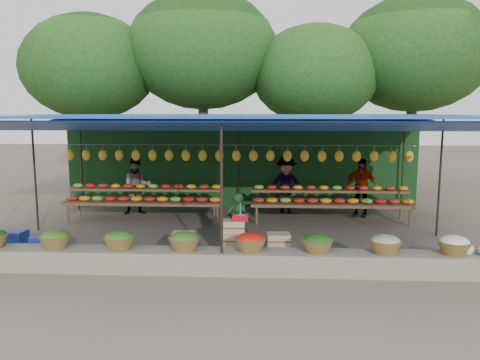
# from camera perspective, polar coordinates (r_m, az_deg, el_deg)

# --- Properties ---
(ground) EXTENTS (60.00, 60.00, 0.00)m
(ground) POSITION_cam_1_polar(r_m,az_deg,el_deg) (11.32, -0.87, -6.49)
(ground) COLOR brown
(ground) RESTS_ON ground
(stone_curb) EXTENTS (10.60, 0.55, 0.40)m
(stone_curb) POSITION_cam_1_polar(r_m,az_deg,el_deg) (8.63, -2.12, -9.88)
(stone_curb) COLOR #666052
(stone_curb) RESTS_ON ground
(stall_canopy) EXTENTS (10.80, 6.60, 2.82)m
(stall_canopy) POSITION_cam_1_polar(r_m,az_deg,el_deg) (11.02, -0.87, 7.15)
(stall_canopy) COLOR black
(stall_canopy) RESTS_ON ground
(produce_baskets) EXTENTS (8.98, 0.58, 0.34)m
(produce_baskets) POSITION_cam_1_polar(r_m,az_deg,el_deg) (8.54, -2.80, -7.54)
(produce_baskets) COLOR brown
(produce_baskets) RESTS_ON stone_curb
(netting_backdrop) EXTENTS (10.60, 0.06, 2.50)m
(netting_backdrop) POSITION_cam_1_polar(r_m,az_deg,el_deg) (14.18, -0.02, 1.68)
(netting_backdrop) COLOR #1A4318
(netting_backdrop) RESTS_ON ground
(tree_row) EXTENTS (16.51, 5.50, 7.12)m
(tree_row) POSITION_cam_1_polar(r_m,az_deg,el_deg) (17.10, 2.25, 14.41)
(tree_row) COLOR #382214
(tree_row) RESTS_ON ground
(fruit_table_left) EXTENTS (4.21, 0.95, 0.93)m
(fruit_table_left) POSITION_cam_1_polar(r_m,az_deg,el_deg) (12.89, -11.58, -2.06)
(fruit_table_left) COLOR brown
(fruit_table_left) RESTS_ON ground
(fruit_table_right) EXTENTS (4.21, 0.95, 0.93)m
(fruit_table_right) POSITION_cam_1_polar(r_m,az_deg,el_deg) (12.60, 11.01, -2.28)
(fruit_table_right) COLOR brown
(fruit_table_right) RESTS_ON ground
(crate_counter) EXTENTS (2.37, 0.36, 0.77)m
(crate_counter) POSITION_cam_1_polar(r_m,az_deg,el_deg) (9.40, -1.00, -7.64)
(crate_counter) COLOR tan
(crate_counter) RESTS_ON ground
(weighing_scale) EXTENTS (0.33, 0.33, 0.35)m
(weighing_scale) POSITION_cam_1_polar(r_m,az_deg,el_deg) (9.25, 0.05, -4.43)
(weighing_scale) COLOR red
(weighing_scale) RESTS_ON crate_counter
(vendor_seated) EXTENTS (0.51, 0.39, 1.25)m
(vendor_seated) POSITION_cam_1_polar(r_m,az_deg,el_deg) (9.73, -0.34, -5.16)
(vendor_seated) COLOR #183518
(vendor_seated) RESTS_ON ground
(customer_left) EXTENTS (0.92, 0.81, 1.61)m
(customer_left) POSITION_cam_1_polar(r_m,az_deg,el_deg) (13.54, -12.42, -0.75)
(customer_left) COLOR slate
(customer_left) RESTS_ON ground
(customer_mid) EXTENTS (1.09, 0.67, 1.64)m
(customer_mid) POSITION_cam_1_polar(r_m,az_deg,el_deg) (13.41, 5.63, -0.61)
(customer_mid) COLOR slate
(customer_mid) RESTS_ON ground
(customer_right) EXTENTS (1.03, 0.67, 1.63)m
(customer_right) POSITION_cam_1_polar(r_m,az_deg,el_deg) (13.34, 14.51, -0.90)
(customer_right) COLOR slate
(customer_right) RESTS_ON ground
(blue_crate_front) EXTENTS (0.64, 0.54, 0.33)m
(blue_crate_front) POSITION_cam_1_polar(r_m,az_deg,el_deg) (10.69, -22.77, -7.15)
(blue_crate_front) COLOR navy
(blue_crate_front) RESTS_ON ground
(blue_crate_back) EXTENTS (0.57, 0.43, 0.33)m
(blue_crate_back) POSITION_cam_1_polar(r_m,az_deg,el_deg) (11.40, -25.94, -6.39)
(blue_crate_back) COLOR navy
(blue_crate_back) RESTS_ON ground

